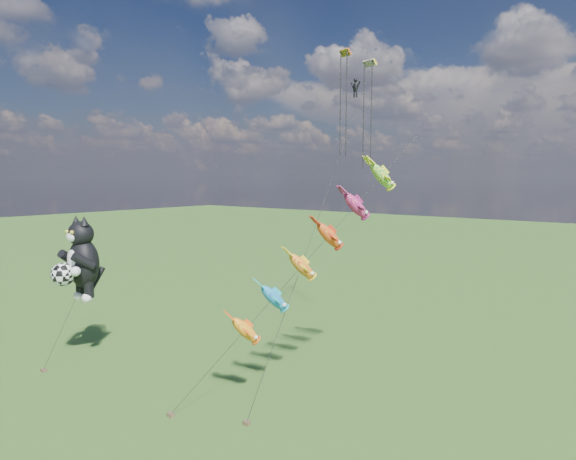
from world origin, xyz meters
The scene contains 4 objects.
ground centered at (0.00, 0.00, 0.00)m, with size 300.00×300.00×0.00m, color #1C4411.
cat_kite_rig centered at (-1.36, 1.31, 7.84)m, with size 3.00×4.37×10.97m.
fish_windsock_rig centered at (15.05, 7.51, 9.20)m, with size 9.08×13.26×16.39m.
parafoil_rig centered at (12.13, 16.83, 19.97)m, with size 3.04×17.35×23.43m.
Camera 1 is at (31.72, -16.30, 13.67)m, focal length 30.00 mm.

